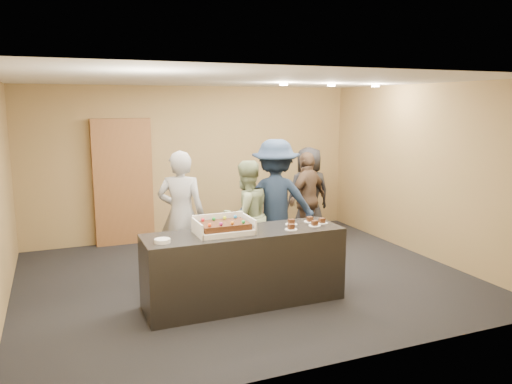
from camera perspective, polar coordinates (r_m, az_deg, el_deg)
room at (r=6.73m, az=-1.27°, el=1.13°), size 6.04×6.00×2.70m
serving_counter at (r=6.07m, az=-1.34°, el=-8.62°), size 2.40×0.70×0.90m
storage_cabinet at (r=8.78m, az=-14.94°, el=1.09°), size 0.98×0.15×2.15m
cake_box at (r=5.87m, az=-3.78°, el=-4.25°), size 0.66×0.45×0.19m
sheet_cake at (r=5.84m, az=-3.71°, el=-3.81°), size 0.56×0.39×0.11m
plate_stack at (r=5.55m, az=-10.65°, el=-5.50°), size 0.17×0.17×0.04m
slice_a at (r=6.02m, az=4.03°, el=-4.09°), size 0.15×0.15×0.07m
slice_b at (r=6.28m, az=4.06°, el=-3.51°), size 0.15×0.15×0.07m
slice_c at (r=6.23m, az=6.72°, el=-3.66°), size 0.15×0.15×0.07m
slice_d at (r=6.43m, az=6.17°, el=-3.21°), size 0.15×0.15×0.07m
slice_e at (r=6.37m, az=7.55°, el=-3.36°), size 0.15×0.15×0.07m
person_server_grey at (r=6.94m, az=-8.54°, el=-2.59°), size 0.76×0.65×1.78m
person_sage_man at (r=7.16m, az=-1.17°, el=-2.78°), size 0.89×0.76×1.61m
person_navy_man at (r=7.49m, az=2.23°, el=-1.14°), size 1.39×1.10×1.88m
person_brown_extra at (r=8.53m, az=5.90°, el=-0.76°), size 1.01×0.77×1.60m
person_dark_suit at (r=8.89m, az=6.02°, el=-0.16°), size 0.83×0.56×1.65m
ceiling_spotlights at (r=7.80m, az=8.61°, el=11.99°), size 1.72×0.12×0.03m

